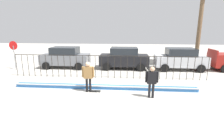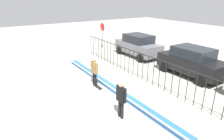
{
  "view_description": "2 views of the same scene",
  "coord_description": "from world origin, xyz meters",
  "px_view_note": "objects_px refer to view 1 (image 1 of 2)",
  "views": [
    {
      "loc": [
        1.33,
        -9.48,
        3.63
      ],
      "look_at": [
        0.46,
        0.8,
        1.11
      ],
      "focal_mm": 27.96,
      "sensor_mm": 36.0,
      "label": 1
    },
    {
      "loc": [
        8.72,
        -5.0,
        4.94
      ],
      "look_at": [
        0.0,
        0.57,
        1.11
      ],
      "focal_mm": 32.01,
      "sensor_mm": 36.0,
      "label": 2
    }
  ],
  "objects_px": {
    "skateboarder": "(88,74)",
    "parked_car_gray": "(65,57)",
    "parked_car_black": "(124,58)",
    "camera_operator": "(152,79)",
    "stop_sign": "(14,51)",
    "skateboard": "(94,91)",
    "parked_car_silver": "(180,59)"
  },
  "relations": [
    {
      "from": "camera_operator",
      "to": "parked_car_gray",
      "type": "relative_size",
      "value": 0.39
    },
    {
      "from": "parked_car_gray",
      "to": "parked_car_silver",
      "type": "height_order",
      "value": "same"
    },
    {
      "from": "parked_car_gray",
      "to": "parked_car_silver",
      "type": "bearing_deg",
      "value": -1.87
    },
    {
      "from": "skateboarder",
      "to": "skateboard",
      "type": "distance_m",
      "value": 1.04
    },
    {
      "from": "camera_operator",
      "to": "parked_car_silver",
      "type": "height_order",
      "value": "parked_car_silver"
    },
    {
      "from": "parked_car_gray",
      "to": "skateboarder",
      "type": "bearing_deg",
      "value": -62.09
    },
    {
      "from": "skateboarder",
      "to": "skateboard",
      "type": "xyz_separation_m",
      "value": [
        0.29,
        0.03,
        -1.0
      ]
    },
    {
      "from": "camera_operator",
      "to": "parked_car_silver",
      "type": "bearing_deg",
      "value": -74.57
    },
    {
      "from": "parked_car_silver",
      "to": "skateboarder",
      "type": "bearing_deg",
      "value": -137.74
    },
    {
      "from": "skateboarder",
      "to": "parked_car_gray",
      "type": "xyz_separation_m",
      "value": [
        -3.47,
        6.08,
        -0.08
      ]
    },
    {
      "from": "parked_car_gray",
      "to": "stop_sign",
      "type": "bearing_deg",
      "value": -166.39
    },
    {
      "from": "parked_car_gray",
      "to": "parked_car_black",
      "type": "bearing_deg",
      "value": -1.39
    },
    {
      "from": "parked_car_gray",
      "to": "stop_sign",
      "type": "relative_size",
      "value": 1.72
    },
    {
      "from": "skateboarder",
      "to": "parked_car_gray",
      "type": "bearing_deg",
      "value": 106.43
    },
    {
      "from": "camera_operator",
      "to": "parked_car_gray",
      "type": "height_order",
      "value": "parked_car_gray"
    },
    {
      "from": "skateboarder",
      "to": "stop_sign",
      "type": "distance_m",
      "value": 9.1
    },
    {
      "from": "skateboard",
      "to": "parked_car_gray",
      "type": "bearing_deg",
      "value": 115.92
    },
    {
      "from": "skateboarder",
      "to": "stop_sign",
      "type": "bearing_deg",
      "value": 133.8
    },
    {
      "from": "camera_operator",
      "to": "stop_sign",
      "type": "distance_m",
      "value": 12.41
    },
    {
      "from": "parked_car_gray",
      "to": "parked_car_black",
      "type": "height_order",
      "value": "same"
    },
    {
      "from": "skateboard",
      "to": "parked_car_gray",
      "type": "relative_size",
      "value": 0.19
    },
    {
      "from": "parked_car_silver",
      "to": "stop_sign",
      "type": "height_order",
      "value": "stop_sign"
    },
    {
      "from": "parked_car_black",
      "to": "parked_car_silver",
      "type": "height_order",
      "value": "same"
    },
    {
      "from": "camera_operator",
      "to": "skateboard",
      "type": "bearing_deg",
      "value": 31.49
    },
    {
      "from": "camera_operator",
      "to": "parked_car_black",
      "type": "bearing_deg",
      "value": -34.78
    },
    {
      "from": "parked_car_gray",
      "to": "stop_sign",
      "type": "distance_m",
      "value": 4.36
    },
    {
      "from": "skateboard",
      "to": "camera_operator",
      "type": "height_order",
      "value": "camera_operator"
    },
    {
      "from": "parked_car_black",
      "to": "camera_operator",
      "type": "bearing_deg",
      "value": -76.15
    },
    {
      "from": "camera_operator",
      "to": "parked_car_silver",
      "type": "distance_m",
      "value": 7.43
    },
    {
      "from": "parked_car_black",
      "to": "parked_car_silver",
      "type": "relative_size",
      "value": 1.0
    },
    {
      "from": "skateboard",
      "to": "parked_car_silver",
      "type": "bearing_deg",
      "value": 36.88
    },
    {
      "from": "parked_car_gray",
      "to": "parked_car_black",
      "type": "distance_m",
      "value": 5.39
    }
  ]
}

